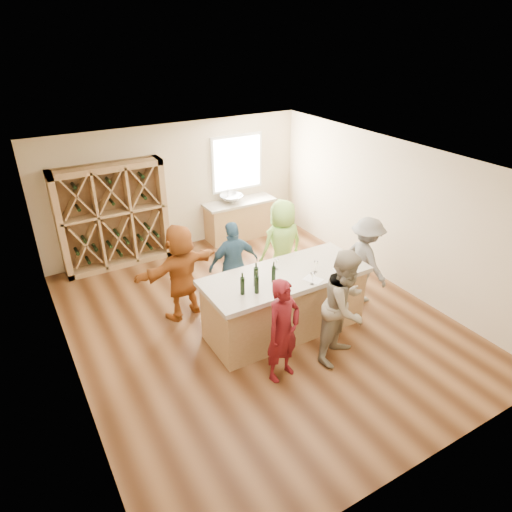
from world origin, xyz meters
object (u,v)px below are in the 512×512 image
person_far_left (181,272)px  person_near_right (345,306)px  wine_bottle_a (242,286)px  wine_rack (113,217)px  tasting_counter_base (285,304)px  person_near_left (283,331)px  person_far_right (282,245)px  person_server (365,260)px  wine_bottle_e (274,274)px  sink (232,199)px  wine_bottle_b (257,285)px  person_far_mid (234,264)px  wine_bottle_c (256,277)px

person_far_left → person_near_right: bearing=114.1°
wine_bottle_a → person_far_left: size_ratio=0.16×
wine_rack → tasting_counter_base: wine_rack is taller
person_near_left → person_far_right: size_ratio=0.90×
person_near_left → person_server: bearing=10.1°
wine_bottle_a → wine_bottle_e: size_ratio=1.05×
sink → wine_bottle_b: size_ratio=1.93×
wine_bottle_e → person_server: 2.13m
person_near_right → sink: bearing=60.1°
tasting_counter_base → person_server: 1.81m
wine_bottle_e → person_far_right: size_ratio=0.15×
person_far_mid → person_far_right: bearing=-172.8°
person_near_left → person_server: 2.64m
person_server → wine_bottle_e: bearing=98.0°
wine_bottle_e → person_server: bearing=4.7°
person_near_left → person_far_left: (-0.63, 2.21, 0.06)m
tasting_counter_base → person_far_right: bearing=58.8°
person_near_right → person_far_right: bearing=57.9°
wine_bottle_b → person_near_right: (1.08, -0.76, -0.31)m
person_server → person_far_right: person_far_right is taller
person_far_mid → wine_rack: bearing=-57.0°
person_far_mid → tasting_counter_base: bearing=109.9°
person_near_right → person_far_left: (-1.68, 2.29, -0.05)m
wine_bottle_a → person_near_right: 1.56m
tasting_counter_base → person_server: (1.79, 0.06, 0.32)m
tasting_counter_base → wine_bottle_c: 0.95m
sink → person_server: bearing=-76.7°
person_near_right → wine_bottle_c: bearing=113.0°
tasting_counter_base → person_far_right: person_far_right is taller
wine_bottle_a → person_server: 2.71m
tasting_counter_base → wine_bottle_a: size_ratio=9.38×
wine_bottle_c → person_near_left: size_ratio=0.19×
person_near_right → person_far_left: 2.84m
sink → wine_bottle_c: size_ratio=1.74×
sink → wine_bottle_b: wine_bottle_b is taller
person_near_left → person_far_right: (1.39, 2.15, 0.09)m
sink → person_far_left: person_far_left is taller
wine_rack → person_far_right: 3.55m
wine_bottle_a → person_far_mid: bearing=67.5°
wine_rack → person_far_mid: wine_rack is taller
sink → person_server: size_ratio=0.33×
wine_bottle_e → person_far_left: size_ratio=0.15×
tasting_counter_base → wine_bottle_e: (-0.30, -0.11, 0.71)m
tasting_counter_base → person_far_mid: (-0.33, 1.16, 0.31)m
wine_bottle_a → wine_bottle_b: wine_bottle_b is taller
sink → wine_bottle_c: (-1.53, -3.73, 0.22)m
wine_bottle_a → wine_rack: bearing=102.7°
person_near_left → person_far_left: 2.30m
sink → person_far_right: (-0.19, -2.43, -0.12)m
wine_rack → wine_bottle_e: bearing=-69.0°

